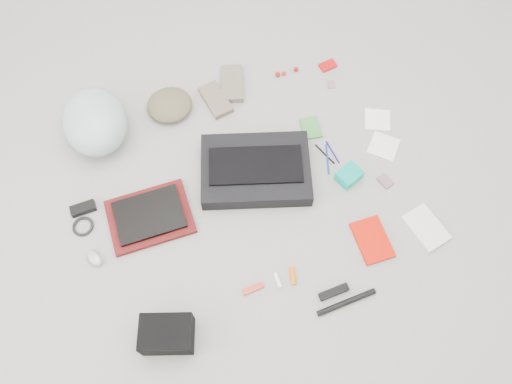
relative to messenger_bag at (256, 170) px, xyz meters
name	(u,v)px	position (x,y,z in m)	size (l,w,h in m)	color
ground_plane	(256,197)	(-0.05, -0.11, -0.04)	(4.00, 4.00, 0.00)	gray
messenger_bag	(256,170)	(0.00, 0.00, 0.00)	(0.49, 0.35, 0.08)	black
bag_flap	(256,165)	(0.00, 0.00, 0.05)	(0.42, 0.19, 0.01)	black
laptop_sleeve	(150,217)	(-0.52, 0.00, -0.03)	(0.36, 0.27, 0.03)	#591212
laptop	(149,215)	(-0.52, 0.00, -0.01)	(0.29, 0.21, 0.02)	black
bike_helmet	(95,122)	(-0.58, 0.51, 0.07)	(0.30, 0.37, 0.22)	#A3C7C4
beanie	(170,105)	(-0.23, 0.51, 0.00)	(0.22, 0.21, 0.08)	brown
mitten_left	(216,100)	(-0.01, 0.46, -0.03)	(0.10, 0.20, 0.03)	#766556
mitten_right	(232,84)	(0.11, 0.51, -0.03)	(0.11, 0.21, 0.03)	#74685A
power_brick	(83,208)	(-0.77, 0.16, -0.03)	(0.11, 0.05, 0.03)	black
cable_coil	(83,226)	(-0.80, 0.09, -0.03)	(0.09, 0.09, 0.01)	black
mouse	(95,258)	(-0.80, -0.08, -0.02)	(0.05, 0.09, 0.03)	#9F9FA1
camera_bag	(167,334)	(-0.63, -0.52, 0.02)	(0.20, 0.14, 0.13)	black
multitool	(253,289)	(-0.24, -0.49, -0.03)	(0.09, 0.03, 0.01)	red
toiletry_tube_white	(278,280)	(-0.13, -0.50, -0.03)	(0.02, 0.02, 0.06)	white
toiletry_tube_orange	(293,276)	(-0.07, -0.51, -0.03)	(0.02, 0.02, 0.08)	#EF6505
u_lock	(334,292)	(0.05, -0.64, -0.03)	(0.13, 0.03, 0.03)	black
bike_pump	(346,302)	(0.08, -0.70, -0.03)	(0.02, 0.02, 0.26)	black
book_red	(372,240)	(0.32, -0.51, -0.03)	(0.13, 0.20, 0.02)	red
book_white	(426,228)	(0.56, -0.56, -0.03)	(0.13, 0.19, 0.02)	silver
notepad	(311,128)	(0.35, 0.11, -0.03)	(0.09, 0.12, 0.01)	#3B833A
pen_blue	(328,159)	(0.34, -0.07, -0.04)	(0.01, 0.01, 0.16)	#19329E
pen_black	(325,154)	(0.34, -0.04, -0.04)	(0.01, 0.01, 0.13)	black
pen_navy	(333,152)	(0.38, -0.05, -0.04)	(0.01, 0.01, 0.13)	navy
accordion_wallet	(349,175)	(0.38, -0.20, -0.01)	(0.11, 0.09, 0.05)	#04B09A
card_deck	(385,181)	(0.52, -0.29, -0.03)	(0.05, 0.07, 0.01)	gray
napkin_top	(378,120)	(0.67, 0.02, -0.04)	(0.12, 0.12, 0.01)	white
napkin_bottom	(384,146)	(0.62, -0.13, -0.04)	(0.13, 0.13, 0.01)	white
lollipop_a	(278,74)	(0.34, 0.47, -0.03)	(0.03, 0.03, 0.03)	#9E1C0B
lollipop_b	(284,73)	(0.38, 0.46, -0.03)	(0.02, 0.02, 0.02)	red
lollipop_c	(296,69)	(0.45, 0.46, -0.03)	(0.02, 0.02, 0.02)	#AC0D01
altoids_tin	(328,66)	(0.61, 0.41, -0.03)	(0.08, 0.05, 0.02)	red
stamp_sheet	(331,84)	(0.57, 0.30, -0.04)	(0.04, 0.05, 0.00)	gray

